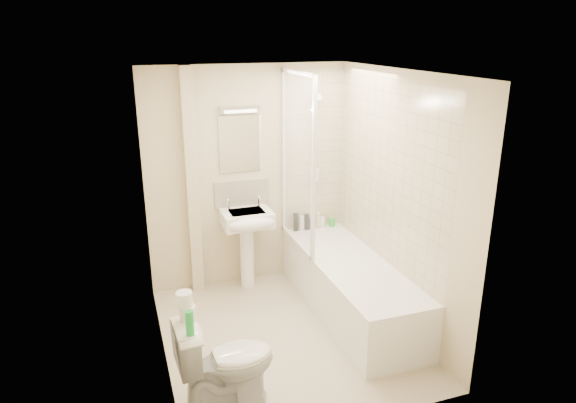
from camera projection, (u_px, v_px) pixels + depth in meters
name	position (u px, v px, depth m)	size (l,w,h in m)	color
floor	(286.00, 335.00, 4.81)	(2.50, 2.50, 0.00)	beige
wall_back	(248.00, 178.00, 5.56)	(2.20, 0.02, 2.40)	beige
wall_left	(155.00, 230.00, 4.09)	(0.02, 2.50, 2.40)	beige
wall_right	(397.00, 201.00, 4.78)	(0.02, 2.50, 2.40)	beige
ceiling	(285.00, 72.00, 4.06)	(2.20, 2.50, 0.02)	white
tile_back	(313.00, 153.00, 5.71)	(0.70, 0.01, 1.75)	beige
tile_right	(387.00, 173.00, 4.88)	(0.01, 2.10, 1.75)	beige
pipe_boxing	(192.00, 184.00, 5.31)	(0.12, 0.12, 2.40)	beige
splashback	(242.00, 194.00, 5.58)	(0.60, 0.01, 0.30)	beige
mirror	(240.00, 144.00, 5.40)	(0.46, 0.01, 0.60)	white
strip_light	(240.00, 109.00, 5.27)	(0.42, 0.07, 0.07)	silver
bathtub	(350.00, 285.00, 5.13)	(0.70, 2.10, 0.55)	white
shower_screen	(297.00, 162.00, 5.20)	(0.04, 0.92, 1.80)	white
shower_fixture	(315.00, 143.00, 5.63)	(0.10, 0.16, 0.99)	white
pedestal_sink	(248.00, 228.00, 5.47)	(0.53, 0.48, 1.01)	white
bottle_black_a	(296.00, 222.00, 5.81)	(0.06, 0.06, 0.20)	black
bottle_white_a	(302.00, 223.00, 5.84)	(0.06, 0.06, 0.17)	silver
bottle_black_b	(307.00, 222.00, 5.85)	(0.06, 0.06, 0.18)	black
bottle_blue	(309.00, 224.00, 5.87)	(0.05, 0.05, 0.13)	#121750
bottle_cream	(318.00, 220.00, 5.90)	(0.06, 0.06, 0.19)	beige
bottle_white_b	(322.00, 222.00, 5.92)	(0.06, 0.06, 0.12)	white
bottle_green	(332.00, 222.00, 5.96)	(0.07, 0.07, 0.09)	green
toilet	(226.00, 362.00, 3.81)	(0.74, 0.45, 0.73)	white
toilet_roll_lower	(188.00, 313.00, 3.68)	(0.12, 0.12, 0.11)	white
toilet_roll_upper	(184.00, 299.00, 3.65)	(0.12, 0.12, 0.11)	white
green_bottle	(190.00, 323.00, 3.48)	(0.06, 0.06, 0.18)	green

